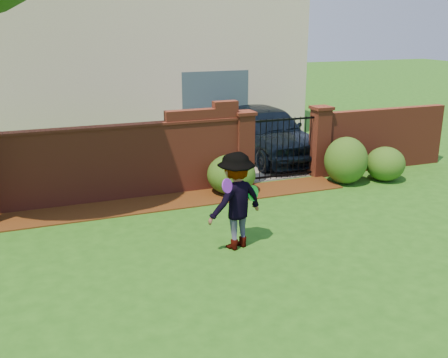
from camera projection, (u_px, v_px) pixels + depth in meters
name	position (u px, v px, depth m)	size (l,w,h in m)	color
ground	(206.00, 266.00, 8.79)	(80.00, 80.00, 0.01)	#225816
mulch_bed	(117.00, 208.00, 11.44)	(11.10, 1.08, 0.03)	#3D1E0B
brick_wall	(61.00, 166.00, 11.40)	(8.70, 0.31, 2.16)	maroon
brick_wall_return	(382.00, 139.00, 14.39)	(4.00, 0.25, 1.70)	maroon
pillar_left	(244.00, 148.00, 12.91)	(0.50, 0.50, 1.88)	maroon
pillar_right	(320.00, 141.00, 13.67)	(0.50, 0.50, 1.88)	maroon
iron_gate	(283.00, 148.00, 13.32)	(1.78, 0.03, 1.60)	black
driveway	(226.00, 147.00, 17.13)	(3.20, 8.00, 0.01)	slate
house	(124.00, 45.00, 18.92)	(12.40, 6.40, 6.30)	beige
car	(270.00, 133.00, 15.35)	(1.90, 4.72, 1.61)	black
shrub_left	(231.00, 174.00, 12.35)	(1.17, 1.17, 0.96)	#1F4D17
shrub_middle	(346.00, 160.00, 13.11)	(1.10, 1.10, 1.21)	#1F4D17
shrub_right	(385.00, 164.00, 13.39)	(1.00, 1.00, 0.89)	#1F4D17
man	(237.00, 201.00, 9.24)	(1.16, 0.67, 1.80)	gray
frisbee_purple	(227.00, 186.00, 8.73)	(0.25, 0.25, 0.02)	purple
frisbee_green	(253.00, 193.00, 9.42)	(0.29, 0.29, 0.03)	green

